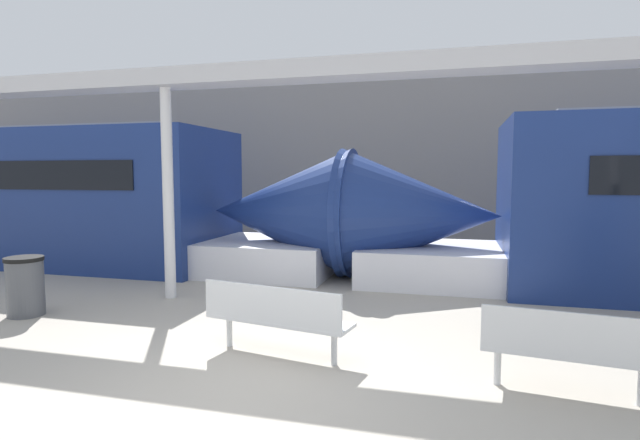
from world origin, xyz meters
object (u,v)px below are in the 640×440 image
Objects in this scene: bench_near at (275,315)px; train_right at (19,199)px; bench_far at (568,347)px; support_column_near at (168,195)px; trash_bin at (25,286)px.

train_right is at bearing 161.65° from bench_near.
bench_near is at bearing -177.98° from bench_far.
support_column_near is at bearing 164.01° from bench_far.
trash_bin is (-4.20, 0.66, -0.06)m from bench_near.
bench_far is at bearing -23.58° from train_right.
train_right is 10.48× the size of bench_far.
support_column_near is at bearing 151.81° from bench_near.
bench_near is 3.71m from support_column_near.
train_right reaches higher than bench_near.
bench_near is 0.51× the size of support_column_near.
support_column_near is (-5.72, 2.48, 1.27)m from bench_far.
support_column_near is (1.49, 1.53, 1.32)m from trash_bin.
bench_near is 1.14× the size of bench_far.
bench_far is at bearing -7.48° from trash_bin.
support_column_near is (5.77, -2.54, 0.27)m from train_right.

